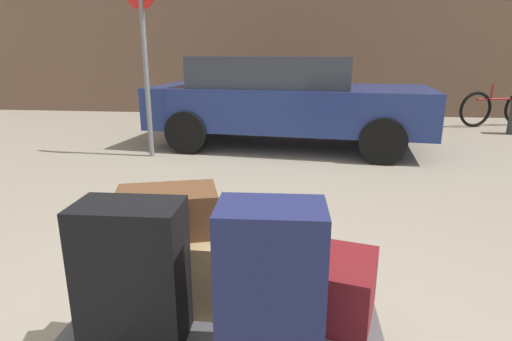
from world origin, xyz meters
The scene contains 10 objects.
luggage_cart centered at (0.00, 0.00, 0.27)m, with size 1.35×0.78×0.34m.
duffel_bag_tan_stacked_top centered at (-0.28, 0.16, 0.51)m, with size 0.63×0.33×0.34m, color #9E7F56.
suitcase_navy_front_right centered at (0.22, -0.23, 0.66)m, with size 0.38×0.25×0.64m, color #191E47.
suitcase_maroon_rear_left centered at (0.40, 0.14, 0.47)m, with size 0.48×0.38×0.27m, color maroon.
suitcase_black_center centered at (-0.34, -0.13, 0.63)m, with size 0.41×0.24×0.58m, color black.
duffel_bag_brown_topmost_pile centered at (-0.28, 0.16, 0.78)m, with size 0.44×0.27×0.20m, color #51331E.
parked_car centered at (0.02, 5.17, 0.76)m, with size 4.47×2.30×1.42m.
bicycle_leaning centered at (4.29, 7.53, 0.37)m, with size 1.70×0.58×0.96m.
bollard_kerb_near centered at (2.76, 6.66, 0.32)m, with size 0.23×0.23×0.64m, color #383838.
no_parking_sign centered at (-1.90, 4.21, 1.56)m, with size 0.49×0.15×2.53m.
Camera 1 is at (0.31, -1.54, 1.47)m, focal length 29.11 mm.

